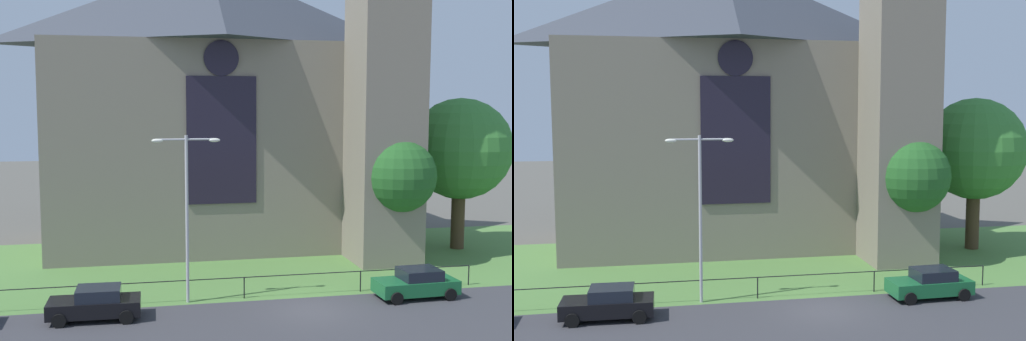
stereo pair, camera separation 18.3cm
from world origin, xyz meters
TOP-DOWN VIEW (x-y plane):
  - ground at (0.00, 10.00)m, footprint 160.00×160.00m
  - road_asphalt at (0.00, -2.00)m, footprint 120.00×8.00m
  - grass_verge at (0.00, 8.00)m, footprint 120.00×20.00m
  - church_building at (-2.05, 15.98)m, footprint 23.20×16.20m
  - iron_railing at (-2.83, 2.50)m, footprint 25.22×0.07m
  - tree_right_far at (13.72, 11.00)m, footprint 6.93×6.93m
  - tree_right_near at (7.70, 7.65)m, footprint 4.76×4.76m
  - streetlamp_near at (-5.72, 2.40)m, footprint 3.37×0.26m
  - parked_car_black at (-10.13, 0.68)m, footprint 4.25×2.12m
  - parked_car_green at (5.92, 0.96)m, footprint 4.26×2.14m

SIDE VIEW (x-z plane):
  - ground at x=0.00m, z-range 0.00..0.00m
  - grass_verge at x=0.00m, z-range 0.00..0.01m
  - road_asphalt at x=0.00m, z-range 0.00..0.01m
  - parked_car_black at x=-10.13m, z-range -0.01..1.50m
  - parked_car_green at x=5.92m, z-range -0.01..1.50m
  - iron_railing at x=-2.83m, z-range 0.39..1.51m
  - streetlamp_near at x=-5.72m, z-range 1.13..9.54m
  - tree_right_near at x=7.70m, z-range 1.53..9.49m
  - tree_right_far at x=13.72m, z-range 1.68..12.09m
  - church_building at x=-2.05m, z-range -2.73..23.27m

